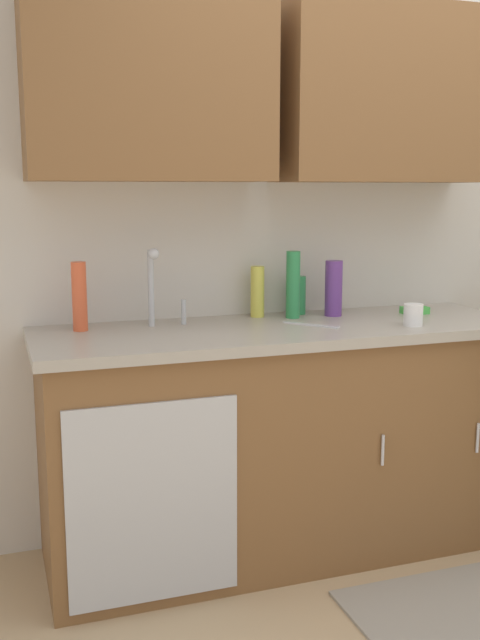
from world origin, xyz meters
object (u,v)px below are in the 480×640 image
at_px(bottle_dish_liquid, 257,292).
at_px(sponge, 415,310).
at_px(bottle_soap, 79,297).
at_px(knife_on_counter, 311,325).
at_px(bottle_water_tall, 299,295).
at_px(bottle_water_short, 293,285).
at_px(sink, 170,336).
at_px(bottle_cleaner_spray, 334,288).
at_px(cup_by_sink, 413,315).

xyz_separation_m(bottle_dish_liquid, sponge, (0.67, -0.14, -0.09)).
xyz_separation_m(bottle_soap, knife_on_counter, (0.87, -0.19, -0.13)).
distance_m(bottle_water_tall, knife_on_counter, 0.29).
xyz_separation_m(bottle_water_short, knife_on_counter, (-0.00, -0.19, -0.14)).
bearing_deg(knife_on_counter, bottle_water_short, -39.05).
bearing_deg(knife_on_counter, sink, 46.40).
bearing_deg(knife_on_counter, bottle_dish_liquid, -12.19).
xyz_separation_m(sink, bottle_cleaner_spray, (0.74, 0.14, 0.13)).
relative_size(bottle_soap, bottle_cleaner_spray, 1.12).
bearing_deg(bottle_dish_liquid, cup_by_sink, -37.61).
xyz_separation_m(cup_by_sink, knife_on_counter, (-0.38, 0.13, -0.04)).
xyz_separation_m(bottle_soap, bottle_dish_liquid, (0.74, 0.07, -0.02)).
relative_size(bottle_water_tall, sponge, 1.49).
relative_size(knife_on_counter, sponge, 2.18).
relative_size(bottle_water_short, bottle_cleaner_spray, 1.19).
bearing_deg(bottle_water_short, cup_by_sink, -40.18).
relative_size(cup_by_sink, knife_on_counter, 0.36).
distance_m(sink, sponge, 1.10).
height_order(bottle_soap, sponge, bottle_soap).
bearing_deg(bottle_water_tall, cup_by_sink, -51.65).
bearing_deg(sponge, bottle_soap, 177.12).
height_order(bottle_soap, knife_on_counter, bottle_soap).
bearing_deg(knife_on_counter, bottle_cleaner_spray, -84.34).
bearing_deg(sink, bottle_water_short, 14.06).
distance_m(cup_by_sink, knife_on_counter, 0.40).
bearing_deg(bottle_cleaner_spray, bottle_soap, 179.79).
relative_size(bottle_soap, cup_by_sink, 3.02).
distance_m(knife_on_counter, sponge, 0.55).
height_order(sink, knife_on_counter, sink).
xyz_separation_m(sink, bottle_dish_liquid, (0.43, 0.21, 0.12)).
bearing_deg(bottle_dish_liquid, sponge, -12.15).
relative_size(sink, knife_on_counter, 2.08).
relative_size(bottle_water_short, sponge, 2.54).
distance_m(bottle_cleaner_spray, bottle_water_tall, 0.15).
bearing_deg(bottle_water_short, bottle_cleaner_spray, -1.45).
xyz_separation_m(bottle_water_short, cup_by_sink, (0.38, -0.32, -0.10)).
xyz_separation_m(bottle_water_tall, knife_on_counter, (-0.06, -0.27, -0.08)).
bearing_deg(bottle_soap, knife_on_counter, -12.01).
xyz_separation_m(bottle_cleaner_spray, knife_on_counter, (-0.19, -0.18, -0.11)).
height_order(bottle_dish_liquid, knife_on_counter, bottle_dish_liquid).
xyz_separation_m(sink, sponge, (1.10, 0.07, 0.03)).
relative_size(bottle_dish_liquid, cup_by_sink, 2.47).
xyz_separation_m(sink, cup_by_sink, (0.94, -0.18, 0.06)).
relative_size(bottle_water_short, bottle_water_tall, 1.70).
bearing_deg(bottle_dish_liquid, bottle_cleaner_spray, -13.78).
bearing_deg(bottle_water_tall, bottle_soap, -175.05).
distance_m(bottle_water_short, cup_by_sink, 0.51).
height_order(cup_by_sink, sponge, cup_by_sink).
height_order(bottle_dish_liquid, bottle_water_tall, bottle_dish_liquid).
height_order(bottle_dish_liquid, cup_by_sink, bottle_dish_liquid).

